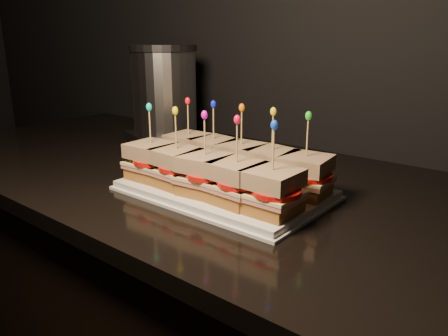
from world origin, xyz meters
The scene contains 77 objects.
granite_slab centered at (0.18, 1.64, 0.89)m, with size 2.70×0.75×0.03m, color black.
platter centered at (-0.16, 1.55, 0.92)m, with size 0.40×0.24×0.02m, color white.
platter_rim centered at (-0.16, 1.55, 0.91)m, with size 0.41×0.26×0.01m, color white.
sandwich_0_bread_bot centered at (-0.31, 1.61, 0.94)m, with size 0.08×0.08×0.02m, color brown.
sandwich_0_ham centered at (-0.31, 1.61, 0.95)m, with size 0.09×0.09×0.01m, color #B05C56.
sandwich_0_cheese centered at (-0.31, 1.61, 0.96)m, with size 0.09×0.09×0.01m, color #EFDD93.
sandwich_0_tomato centered at (-0.30, 1.60, 0.97)m, with size 0.08×0.08×0.01m, color red.
sandwich_0_bread_top centered at (-0.31, 1.61, 0.99)m, with size 0.09×0.09×0.03m, color #4D2912.
sandwich_0_pick centered at (-0.31, 1.61, 1.03)m, with size 0.00×0.00×0.09m, color tan.
sandwich_0_frill centered at (-0.31, 1.61, 1.07)m, with size 0.01×0.01×0.02m, color red.
sandwich_1_bread_bot centered at (-0.23, 1.61, 0.94)m, with size 0.08×0.08×0.02m, color brown.
sandwich_1_ham centered at (-0.23, 1.61, 0.95)m, with size 0.09×0.09×0.01m, color #B05C56.
sandwich_1_cheese centered at (-0.23, 1.61, 0.96)m, with size 0.09×0.09×0.01m, color #EFDD93.
sandwich_1_tomato centered at (-0.22, 1.60, 0.97)m, with size 0.08×0.08×0.01m, color red.
sandwich_1_bread_top centered at (-0.23, 1.61, 0.99)m, with size 0.09×0.09×0.03m, color #4D2912.
sandwich_1_pick centered at (-0.23, 1.61, 1.03)m, with size 0.00×0.00×0.09m, color tan.
sandwich_1_frill centered at (-0.23, 1.61, 1.07)m, with size 0.01×0.01×0.02m, color #0E18D0.
sandwich_2_bread_bot centered at (-0.16, 1.61, 0.94)m, with size 0.08×0.08×0.02m, color brown.
sandwich_2_ham centered at (-0.16, 1.61, 0.95)m, with size 0.09×0.09×0.01m, color #B05C56.
sandwich_2_cheese centered at (-0.16, 1.61, 0.96)m, with size 0.09×0.09×0.01m, color #EFDD93.
sandwich_2_tomato centered at (-0.15, 1.60, 0.97)m, with size 0.08×0.08×0.01m, color red.
sandwich_2_bread_top centered at (-0.16, 1.61, 0.99)m, with size 0.09×0.09×0.03m, color #4D2912.
sandwich_2_pick centered at (-0.16, 1.61, 1.03)m, with size 0.00×0.00×0.09m, color tan.
sandwich_2_frill centered at (-0.16, 1.61, 1.07)m, with size 0.01×0.01×0.02m, color orange.
sandwich_3_bread_bot centered at (-0.08, 1.61, 0.94)m, with size 0.08×0.08×0.02m, color brown.
sandwich_3_ham centered at (-0.08, 1.61, 0.95)m, with size 0.09×0.09×0.01m, color #B05C56.
sandwich_3_cheese centered at (-0.08, 1.61, 0.96)m, with size 0.09×0.09×0.01m, color #EFDD93.
sandwich_3_tomato centered at (-0.07, 1.60, 0.97)m, with size 0.08×0.08×0.01m, color red.
sandwich_3_bread_top centered at (-0.08, 1.61, 0.99)m, with size 0.09×0.09×0.03m, color #4D2912.
sandwich_3_pick centered at (-0.08, 1.61, 1.03)m, with size 0.00×0.00×0.09m, color tan.
sandwich_3_frill centered at (-0.08, 1.61, 1.07)m, with size 0.01×0.01×0.02m, color yellow.
sandwich_4_bread_bot centered at (-0.01, 1.61, 0.94)m, with size 0.08×0.08×0.02m, color brown.
sandwich_4_ham centered at (-0.01, 1.61, 0.95)m, with size 0.09×0.09×0.01m, color #B05C56.
sandwich_4_cheese centered at (-0.01, 1.61, 0.96)m, with size 0.09×0.09×0.01m, color #EFDD93.
sandwich_4_tomato centered at (0.00, 1.60, 0.97)m, with size 0.08×0.08×0.01m, color red.
sandwich_4_bread_top centered at (-0.01, 1.61, 0.99)m, with size 0.09×0.09×0.03m, color #4D2912.
sandwich_4_pick centered at (-0.01, 1.61, 1.03)m, with size 0.00×0.00×0.09m, color tan.
sandwich_4_frill centered at (-0.01, 1.61, 1.07)m, with size 0.01×0.01×0.02m, color green.
sandwich_5_bread_bot centered at (-0.31, 1.49, 0.94)m, with size 0.08×0.08×0.02m, color brown.
sandwich_5_ham centered at (-0.31, 1.49, 0.95)m, with size 0.09×0.09×0.01m, color #B05C56.
sandwich_5_cheese centered at (-0.31, 1.49, 0.96)m, with size 0.09×0.09×0.01m, color #EFDD93.
sandwich_5_tomato centered at (-0.30, 1.49, 0.97)m, with size 0.08×0.08×0.01m, color red.
sandwich_5_bread_top centered at (-0.31, 1.49, 0.99)m, with size 0.09×0.09×0.03m, color #4D2912.
sandwich_5_pick centered at (-0.31, 1.49, 1.03)m, with size 0.00×0.00×0.09m, color tan.
sandwich_5_frill centered at (-0.31, 1.49, 1.07)m, with size 0.01×0.01×0.02m, color #0FCAC0.
sandwich_6_bread_bot centered at (-0.23, 1.49, 0.94)m, with size 0.08×0.08×0.02m, color brown.
sandwich_6_ham centered at (-0.23, 1.49, 0.95)m, with size 0.09×0.09×0.01m, color #B05C56.
sandwich_6_cheese centered at (-0.23, 1.49, 0.96)m, with size 0.09×0.09×0.01m, color #EFDD93.
sandwich_6_tomato centered at (-0.22, 1.49, 0.97)m, with size 0.08×0.08×0.01m, color red.
sandwich_6_bread_top centered at (-0.23, 1.49, 0.99)m, with size 0.09×0.09×0.03m, color #4D2912.
sandwich_6_pick centered at (-0.23, 1.49, 1.03)m, with size 0.00×0.00×0.09m, color tan.
sandwich_6_frill centered at (-0.23, 1.49, 1.07)m, with size 0.01×0.01×0.02m, color yellow.
sandwich_7_bread_bot centered at (-0.16, 1.49, 0.94)m, with size 0.08×0.08×0.02m, color brown.
sandwich_7_ham centered at (-0.16, 1.49, 0.95)m, with size 0.09×0.09×0.01m, color #B05C56.
sandwich_7_cheese centered at (-0.16, 1.49, 0.96)m, with size 0.09×0.09×0.01m, color #EFDD93.
sandwich_7_tomato centered at (-0.15, 1.49, 0.97)m, with size 0.08×0.08×0.01m, color red.
sandwich_7_bread_top centered at (-0.16, 1.49, 0.99)m, with size 0.09×0.09×0.03m, color #4D2912.
sandwich_7_pick centered at (-0.16, 1.49, 1.03)m, with size 0.00×0.00×0.09m, color tan.
sandwich_7_frill centered at (-0.16, 1.49, 1.07)m, with size 0.01×0.01×0.02m, color #CE10B1.
sandwich_8_bread_bot centered at (-0.08, 1.49, 0.94)m, with size 0.08×0.08×0.02m, color brown.
sandwich_8_ham centered at (-0.08, 1.49, 0.95)m, with size 0.09×0.09×0.01m, color #B05C56.
sandwich_8_cheese centered at (-0.08, 1.49, 0.96)m, with size 0.09×0.09×0.01m, color #EFDD93.
sandwich_8_tomato centered at (-0.07, 1.49, 0.97)m, with size 0.08×0.08×0.01m, color red.
sandwich_8_bread_top centered at (-0.08, 1.49, 0.99)m, with size 0.09×0.09×0.03m, color #4D2912.
sandwich_8_pick centered at (-0.08, 1.49, 1.03)m, with size 0.00×0.00×0.09m, color tan.
sandwich_8_frill centered at (-0.08, 1.49, 1.07)m, with size 0.01×0.01×0.02m, color red.
sandwich_9_bread_bot centered at (-0.01, 1.49, 0.94)m, with size 0.08×0.08×0.02m, color brown.
sandwich_9_ham centered at (-0.01, 1.49, 0.95)m, with size 0.09×0.09×0.01m, color #B05C56.
sandwich_9_cheese centered at (-0.01, 1.49, 0.96)m, with size 0.09×0.09×0.01m, color #EFDD93.
sandwich_9_tomato centered at (0.00, 1.49, 0.97)m, with size 0.08×0.08×0.01m, color red.
sandwich_9_bread_top centered at (-0.01, 1.49, 0.99)m, with size 0.09×0.09×0.03m, color #4D2912.
sandwich_9_pick centered at (-0.01, 1.49, 1.03)m, with size 0.00×0.00×0.09m, color tan.
sandwich_9_frill centered at (-0.01, 1.49, 1.07)m, with size 0.01×0.01×0.02m, color blue.
appliance_base centered at (-0.58, 1.79, 0.92)m, with size 0.22×0.18×0.03m, color #262628.
appliance_body centered at (-0.58, 1.79, 1.05)m, with size 0.18×0.18×0.24m, color silver.
appliance_lid centered at (-0.58, 1.79, 1.18)m, with size 0.19×0.19×0.02m, color #262628.
appliance centered at (-0.58, 1.79, 1.05)m, with size 0.22×0.18×0.28m, color silver, non-canonical shape.
Camera 1 is at (0.36, 0.91, 1.21)m, focal length 35.00 mm.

